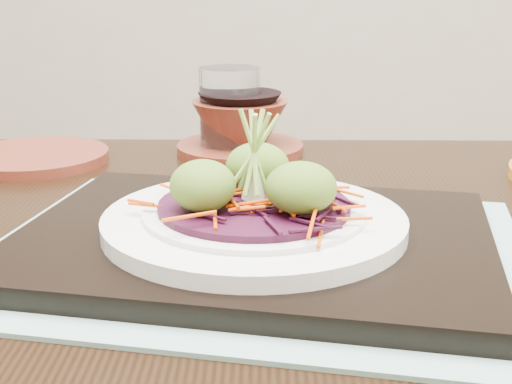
# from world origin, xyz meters

# --- Properties ---
(dining_table) EXTENTS (1.18, 0.82, 0.71)m
(dining_table) POSITION_xyz_m (0.06, -0.07, 0.61)
(dining_table) COLOR black
(dining_table) RESTS_ON ground
(placemat) EXTENTS (0.50, 0.41, 0.00)m
(placemat) POSITION_xyz_m (0.05, -0.13, 0.71)
(placemat) COLOR #86AD97
(placemat) RESTS_ON dining_table
(serving_tray) EXTENTS (0.43, 0.34, 0.02)m
(serving_tray) POSITION_xyz_m (0.05, -0.13, 0.72)
(serving_tray) COLOR black
(serving_tray) RESTS_ON placemat
(white_plate) EXTENTS (0.26, 0.26, 0.02)m
(white_plate) POSITION_xyz_m (0.05, -0.13, 0.74)
(white_plate) COLOR white
(white_plate) RESTS_ON serving_tray
(cabbage_bed) EXTENTS (0.16, 0.16, 0.01)m
(cabbage_bed) POSITION_xyz_m (0.05, -0.13, 0.75)
(cabbage_bed) COLOR #390B22
(cabbage_bed) RESTS_ON white_plate
(carrot_julienne) EXTENTS (0.20, 0.20, 0.01)m
(carrot_julienne) POSITION_xyz_m (0.05, -0.13, 0.76)
(carrot_julienne) COLOR #D14303
(carrot_julienne) RESTS_ON cabbage_bed
(guacamole_scoops) EXTENTS (0.14, 0.12, 0.04)m
(guacamole_scoops) POSITION_xyz_m (0.05, -0.13, 0.77)
(guacamole_scoops) COLOR #597C25
(guacamole_scoops) RESTS_ON cabbage_bed
(scallion_garnish) EXTENTS (0.06, 0.06, 0.09)m
(scallion_garnish) POSITION_xyz_m (0.05, -0.13, 0.79)
(scallion_garnish) COLOR #8AB548
(scallion_garnish) RESTS_ON cabbage_bed
(terracotta_side_plate) EXTENTS (0.19, 0.19, 0.01)m
(terracotta_side_plate) POSITION_xyz_m (-0.25, 0.16, 0.71)
(terracotta_side_plate) COLOR #5C2216
(terracotta_side_plate) RESTS_ON dining_table
(water_glass) EXTENTS (0.09, 0.09, 0.11)m
(water_glass) POSITION_xyz_m (-0.01, 0.23, 0.76)
(water_glass) COLOR white
(water_glass) RESTS_ON dining_table
(terracotta_bowl_set) EXTENTS (0.20, 0.20, 0.07)m
(terracotta_bowl_set) POSITION_xyz_m (0.00, 0.23, 0.74)
(terracotta_bowl_set) COLOR #5C2216
(terracotta_bowl_set) RESTS_ON dining_table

